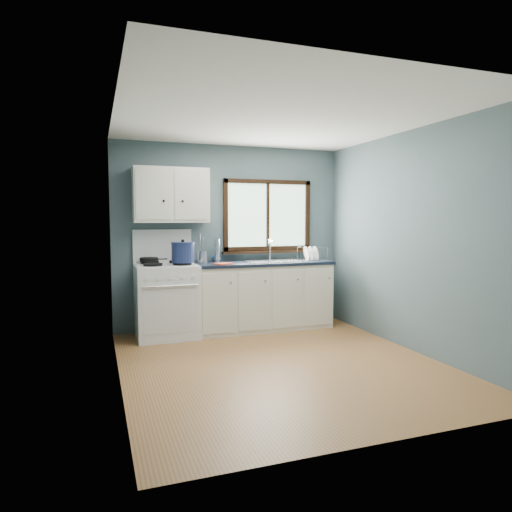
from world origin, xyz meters
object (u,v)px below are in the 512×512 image
object	(u,v)px
gas_range	(167,298)
thermos	(217,251)
base_cabinets	(263,299)
stockpot	(183,252)
dish_rack	(312,256)
skillet	(149,259)
utensil_crock	(202,257)
sink	(275,266)

from	to	relation	value
gas_range	thermos	world-z (taller)	gas_range
gas_range	base_cabinets	distance (m)	1.31
gas_range	stockpot	bearing A→B (deg)	-37.16
dish_rack	base_cabinets	bearing A→B (deg)	-173.72
base_cabinets	dish_rack	xyz separation A→B (m)	(0.75, 0.02, 0.56)
base_cabinets	skillet	world-z (taller)	skillet
stockpot	thermos	size ratio (longest dim) A/B	1.21
base_cabinets	dish_rack	distance (m)	0.94
base_cabinets	thermos	bearing A→B (deg)	165.25
utensil_crock	stockpot	bearing A→B (deg)	-135.82
utensil_crock	thermos	world-z (taller)	utensil_crock
utensil_crock	base_cabinets	bearing A→B (deg)	-10.18
utensil_crock	thermos	size ratio (longest dim) A/B	1.27
utensil_crock	dish_rack	world-z (taller)	utensil_crock
dish_rack	skillet	bearing A→B (deg)	-178.04
thermos	base_cabinets	bearing A→B (deg)	-14.75
gas_range	sink	distance (m)	1.53
gas_range	stockpot	xyz separation A→B (m)	(0.19, -0.14, 0.59)
base_cabinets	utensil_crock	xyz separation A→B (m)	(-0.80, 0.14, 0.59)
base_cabinets	utensil_crock	size ratio (longest dim) A/B	4.74
skillet	stockpot	world-z (taller)	stockpot
gas_range	utensil_crock	size ratio (longest dim) A/B	3.48
sink	skillet	bearing A→B (deg)	175.82
base_cabinets	thermos	size ratio (longest dim) A/B	6.02
base_cabinets	sink	xyz separation A→B (m)	(0.18, -0.00, 0.45)
sink	thermos	world-z (taller)	thermos
stockpot	utensil_crock	xyz separation A→B (m)	(0.32, 0.31, -0.09)
base_cabinets	dish_rack	world-z (taller)	dish_rack
utensil_crock	gas_range	bearing A→B (deg)	-162.20
skillet	gas_range	bearing A→B (deg)	-37.08
stockpot	dish_rack	xyz separation A→B (m)	(1.86, 0.19, -0.12)
sink	dish_rack	size ratio (longest dim) A/B	2.15
gas_range	sink	size ratio (longest dim) A/B	1.62
gas_range	dish_rack	distance (m)	2.11
skillet	dish_rack	bearing A→B (deg)	-3.10
utensil_crock	dish_rack	size ratio (longest dim) A/B	1.00
skillet	dish_rack	xyz separation A→B (m)	(2.25, -0.10, -0.01)
thermos	dish_rack	distance (m)	1.35
utensil_crock	dish_rack	bearing A→B (deg)	-4.42
gas_range	skillet	xyz separation A→B (m)	(-0.19, 0.14, 0.49)
skillet	dish_rack	size ratio (longest dim) A/B	0.90
stockpot	sink	bearing A→B (deg)	7.15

